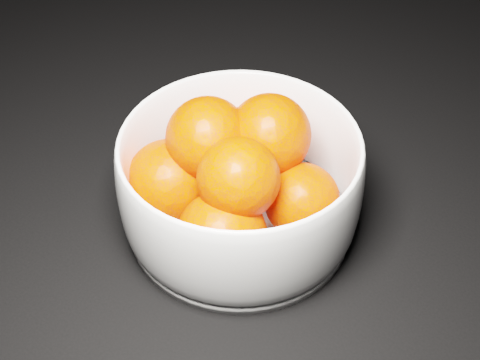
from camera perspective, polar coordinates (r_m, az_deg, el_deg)
The scene contains 2 objects.
bowl at distance 0.55m, azimuth -0.00°, elevation -0.37°, with size 0.20×0.20×0.10m.
orange_pile at distance 0.54m, azimuth -0.66°, elevation 0.65°, with size 0.16×0.17×0.11m.
Camera 1 is at (-0.00, -0.25, 0.43)m, focal length 50.00 mm.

